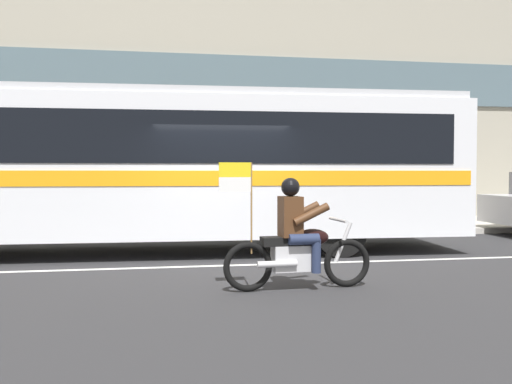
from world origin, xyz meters
TOP-DOWN VIEW (x-y plane):
  - ground_plane at (0.00, 0.00)m, footprint 60.00×60.00m
  - sidewalk_curb at (0.00, 5.10)m, footprint 28.00×3.80m
  - lane_center_stripe at (0.00, -0.60)m, footprint 26.60×0.14m
  - office_building_facade at (0.00, 7.39)m, footprint 28.00×0.89m
  - transit_bus at (-1.04, 1.19)m, footprint 12.18×3.01m
  - motorcycle_with_rider at (0.74, -2.73)m, footprint 2.19×0.64m

SIDE VIEW (x-z plane):
  - ground_plane at x=0.00m, z-range 0.00..0.00m
  - lane_center_stripe at x=0.00m, z-range 0.00..0.01m
  - sidewalk_curb at x=0.00m, z-range 0.00..0.15m
  - motorcycle_with_rider at x=0.74m, z-range -0.22..1.55m
  - transit_bus at x=-1.04m, z-range 0.27..3.49m
  - office_building_facade at x=0.00m, z-range 0.01..12.98m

